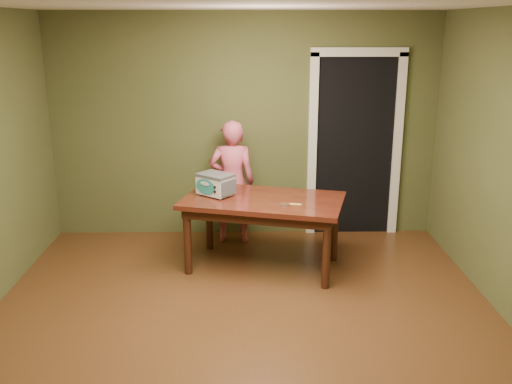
% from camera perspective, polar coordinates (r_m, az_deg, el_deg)
% --- Properties ---
extents(floor, '(5.00, 5.00, 0.00)m').
position_cam_1_polar(floor, '(4.76, -1.22, -14.53)').
color(floor, '#522A17').
rests_on(floor, ground).
extents(room_shell, '(4.52, 5.02, 2.61)m').
position_cam_1_polar(room_shell, '(4.15, -1.37, 6.12)').
color(room_shell, '#51542C').
rests_on(room_shell, ground).
extents(doorway, '(1.10, 0.66, 2.25)m').
position_cam_1_polar(doorway, '(7.12, 9.38, 4.93)').
color(doorway, black).
rests_on(doorway, ground).
extents(dining_table, '(1.78, 1.28, 0.75)m').
position_cam_1_polar(dining_table, '(5.82, 0.72, -1.57)').
color(dining_table, '#3C120D').
rests_on(dining_table, floor).
extents(toy_oven, '(0.43, 0.41, 0.23)m').
position_cam_1_polar(toy_oven, '(5.88, -4.08, 0.85)').
color(toy_oven, '#4C4F54').
rests_on(toy_oven, dining_table).
extents(baking_pan, '(0.10, 0.10, 0.02)m').
position_cam_1_polar(baking_pan, '(5.56, 2.89, -1.26)').
color(baking_pan, silver).
rests_on(baking_pan, dining_table).
extents(spatula, '(0.18, 0.07, 0.01)m').
position_cam_1_polar(spatula, '(5.61, 3.66, -1.20)').
color(spatula, '#FFD06E').
rests_on(spatula, dining_table).
extents(child, '(0.53, 0.35, 1.43)m').
position_cam_1_polar(child, '(6.52, -2.40, 0.99)').
color(child, '#CF556D').
rests_on(child, floor).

